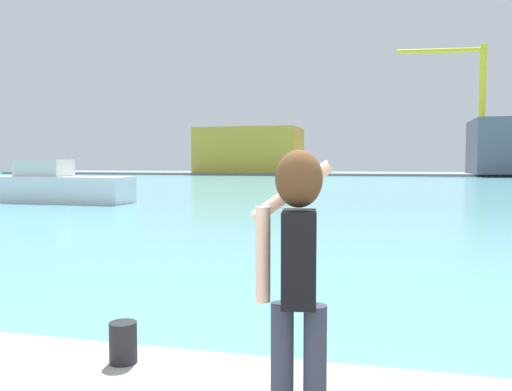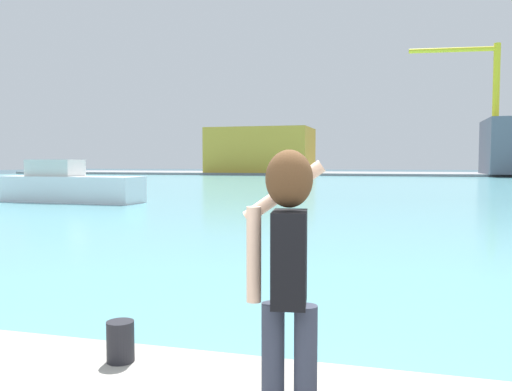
{
  "view_description": "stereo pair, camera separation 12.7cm",
  "coord_description": "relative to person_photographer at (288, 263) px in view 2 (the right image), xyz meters",
  "views": [
    {
      "loc": [
        0.58,
        -2.31,
        2.15
      ],
      "look_at": [
        -0.79,
        3.1,
        1.8
      ],
      "focal_mm": 36.91,
      "sensor_mm": 36.0,
      "label": 1
    },
    {
      "loc": [
        0.7,
        -2.28,
        2.15
      ],
      "look_at": [
        -0.79,
        3.1,
        1.8
      ],
      "focal_mm": 36.91,
      "sensor_mm": 36.0,
      "label": 2
    }
  ],
  "objects": [
    {
      "name": "ground_plane",
      "position": [
        -0.06,
        49.25,
        -1.55
      ],
      "size": [
        220.0,
        220.0,
        0.0
      ],
      "primitive_type": "plane",
      "color": "#334751"
    },
    {
      "name": "person_photographer",
      "position": [
        0.0,
        0.0,
        0.0
      ],
      "size": [
        0.53,
        0.55,
        1.74
      ],
      "rotation": [
        0.0,
        0.0,
        1.72
      ],
      "color": "#2D3342",
      "rests_on": "quay_promenade"
    },
    {
      "name": "harbor_bollard",
      "position": [
        -1.6,
        0.82,
        -0.89
      ],
      "size": [
        0.23,
        0.23,
        0.34
      ],
      "primitive_type": "cylinder",
      "color": "black",
      "rests_on": "quay_promenade"
    },
    {
      "name": "port_crane",
      "position": [
        12.77,
        84.23,
        10.94
      ],
      "size": [
        13.4,
        2.32,
        19.77
      ],
      "color": "yellow",
      "rests_on": "far_shore_dock"
    },
    {
      "name": "warehouse_left",
      "position": [
        -23.41,
        87.11,
        2.75
      ],
      "size": [
        17.76,
        10.97,
        7.8
      ],
      "primitive_type": "cube",
      "color": "gold",
      "rests_on": "far_shore_dock"
    },
    {
      "name": "harbor_water",
      "position": [
        -0.06,
        51.25,
        -1.54
      ],
      "size": [
        140.0,
        100.0,
        0.02
      ],
      "primitive_type": "cube",
      "color": "#599EA8",
      "rests_on": "ground_plane"
    },
    {
      "name": "boat_moored",
      "position": [
        -16.62,
        21.53,
        -0.67
      ],
      "size": [
        8.07,
        2.42,
        2.29
      ],
      "rotation": [
        0.0,
        0.0,
        -0.04
      ],
      "color": "white",
      "rests_on": "harbor_water"
    },
    {
      "name": "far_shore_dock",
      "position": [
        -0.06,
        91.25,
        -1.35
      ],
      "size": [
        140.0,
        20.0,
        0.4
      ],
      "primitive_type": "cube",
      "color": "gray",
      "rests_on": "ground_plane"
    }
  ]
}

